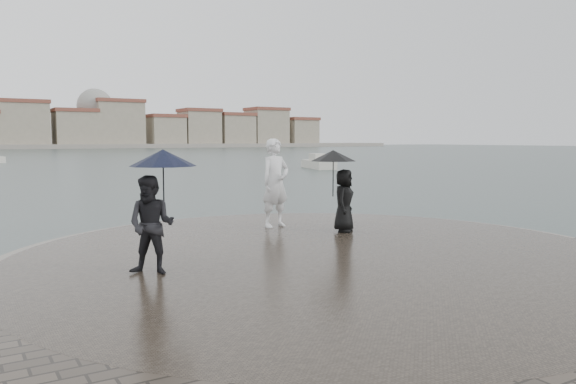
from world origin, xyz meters
TOP-DOWN VIEW (x-y plane):
  - ground at (0.00, 0.00)m, footprint 400.00×400.00m
  - kerb_ring at (0.00, 3.50)m, footprint 12.50×12.50m
  - quay_tip at (0.00, 3.50)m, footprint 11.90×11.90m
  - statue at (0.86, 6.85)m, footprint 0.89×0.66m
  - visitor_left at (-3.27, 3.59)m, footprint 1.30×1.14m
  - visitor_right at (1.79, 5.38)m, footprint 1.23×1.11m
  - boats at (2.97, 45.75)m, footprint 34.81×30.68m

SIDE VIEW (x-z plane):
  - ground at x=0.00m, z-range 0.00..0.00m
  - kerb_ring at x=0.00m, z-range 0.00..0.32m
  - quay_tip at x=0.00m, z-range 0.00..0.36m
  - boats at x=2.97m, z-range -0.37..1.13m
  - statue at x=0.86m, z-range 0.36..2.58m
  - visitor_left at x=-3.27m, z-range 0.48..2.52m
  - visitor_right at x=1.79m, z-range 0.54..2.49m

